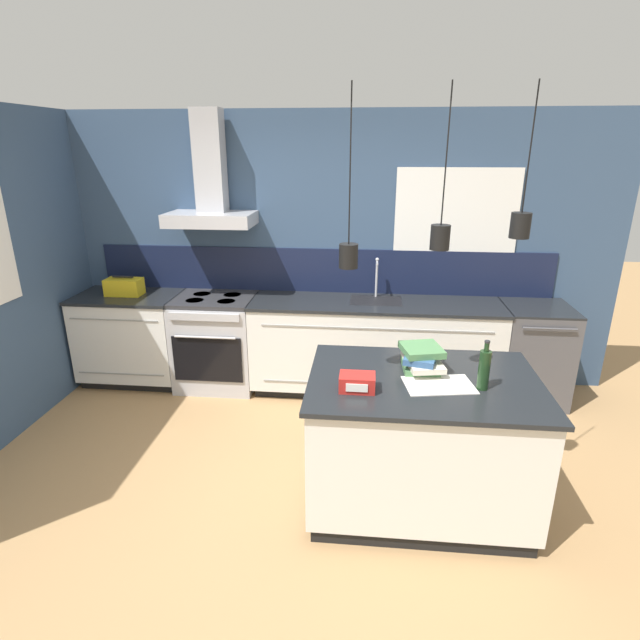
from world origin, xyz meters
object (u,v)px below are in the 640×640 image
object	(u,v)px
book_stack	(422,358)
yellow_toolbox	(124,287)
bottle_on_island	(484,369)
dishwasher	(532,353)
oven_range	(217,342)
red_supply_box	(357,382)

from	to	relation	value
book_stack	yellow_toolbox	bearing A→B (deg)	151.68
bottle_on_island	dishwasher	bearing A→B (deg)	63.45
bottle_on_island	yellow_toolbox	size ratio (longest dim) A/B	0.91
dishwasher	book_stack	size ratio (longest dim) A/B	2.50
yellow_toolbox	bottle_on_island	bearing A→B (deg)	-29.09
bottle_on_island	yellow_toolbox	world-z (taller)	bottle_on_island
oven_range	dishwasher	xyz separation A→B (m)	(3.01, 0.00, -0.00)
oven_range	red_supply_box	distance (m)	2.33
oven_range	bottle_on_island	bearing A→B (deg)	-38.02
dishwasher	yellow_toolbox	bearing A→B (deg)	180.00
oven_range	dishwasher	size ratio (longest dim) A/B	1.00
dishwasher	yellow_toolbox	xyz separation A→B (m)	(-3.89, 0.00, 0.54)
red_supply_box	yellow_toolbox	size ratio (longest dim) A/B	0.62
book_stack	yellow_toolbox	world-z (taller)	yellow_toolbox
dishwasher	red_supply_box	distance (m)	2.44
bottle_on_island	red_supply_box	size ratio (longest dim) A/B	1.46
red_supply_box	yellow_toolbox	bearing A→B (deg)	142.25
book_stack	yellow_toolbox	distance (m)	3.08
red_supply_box	yellow_toolbox	world-z (taller)	yellow_toolbox
oven_range	yellow_toolbox	size ratio (longest dim) A/B	2.68
yellow_toolbox	red_supply_box	bearing A→B (deg)	-37.75
bottle_on_island	book_stack	bearing A→B (deg)	145.16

